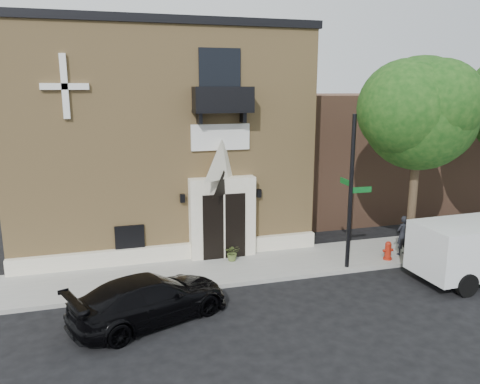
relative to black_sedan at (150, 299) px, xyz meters
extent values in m
plane|color=black|center=(4.28, 1.59, -0.69)|extent=(120.00, 120.00, 0.00)
cube|color=gray|center=(5.28, 3.09, -0.62)|extent=(42.00, 3.00, 0.15)
cube|color=tan|center=(1.28, 9.59, 3.81)|extent=(12.00, 10.00, 9.00)
cube|color=black|center=(1.28, 9.59, 8.46)|extent=(12.20, 10.20, 0.30)
cube|color=white|center=(1.28, 4.47, -0.24)|extent=(12.00, 0.30, 0.60)
cube|color=white|center=(3.28, 4.34, 1.06)|extent=(2.60, 0.55, 3.20)
pyramid|color=white|center=(3.28, 4.34, 3.41)|extent=(2.60, 0.55, 1.50)
cube|color=black|center=(3.28, 4.05, 0.76)|extent=(1.70, 0.06, 2.60)
cube|color=white|center=(3.28, 4.01, 0.76)|extent=(0.06, 0.04, 2.60)
cube|color=white|center=(3.28, 4.53, 4.21)|extent=(2.30, 0.10, 1.00)
cube|color=black|center=(3.28, 4.14, 5.21)|extent=(2.20, 0.90, 0.10)
cube|color=black|center=(3.28, 3.71, 5.66)|extent=(2.20, 0.06, 0.90)
cube|color=black|center=(2.23, 4.14, 5.66)|extent=(0.06, 0.90, 0.90)
cube|color=black|center=(4.33, 4.14, 5.66)|extent=(0.06, 0.90, 0.90)
cube|color=black|center=(3.28, 4.56, 6.41)|extent=(1.60, 0.08, 2.20)
cube|color=white|center=(-2.22, 4.51, 6.11)|extent=(0.22, 0.14, 2.20)
cube|color=white|center=(-2.22, 4.51, 6.11)|extent=(1.60, 0.14, 0.22)
cube|color=black|center=(-0.32, 4.54, 0.46)|extent=(1.10, 0.10, 1.00)
cube|color=orange|center=(-0.32, 4.57, 0.46)|extent=(0.85, 0.06, 0.75)
cube|color=black|center=(1.73, 4.47, 1.91)|extent=(0.18, 0.18, 0.32)
cube|color=black|center=(4.83, 4.47, 1.91)|extent=(0.18, 0.18, 0.32)
cube|color=brown|center=(16.28, 10.59, 2.51)|extent=(18.00, 8.00, 6.40)
cylinder|color=#38281C|center=(10.28, 2.04, 1.56)|extent=(0.32, 0.32, 4.20)
sphere|color=#113C10|center=(10.28, 2.04, 5.13)|extent=(4.20, 4.20, 4.20)
sphere|color=#113C10|center=(11.08, 2.34, 4.83)|extent=(3.36, 3.36, 3.36)
sphere|color=#113C10|center=(9.58, 1.84, 5.33)|extent=(3.57, 3.57, 3.57)
sphere|color=#113C10|center=(10.48, 1.34, 5.53)|extent=(3.15, 3.15, 3.15)
imported|color=black|center=(0.00, 0.00, 0.00)|extent=(5.16, 3.59, 1.39)
cylinder|color=black|center=(10.19, -1.22, -0.29)|extent=(0.81, 0.29, 0.80)
cylinder|color=black|center=(10.13, 0.78, -0.29)|extent=(0.81, 0.29, 0.80)
cylinder|color=black|center=(7.50, 1.88, 2.31)|extent=(0.15, 0.15, 5.71)
cube|color=#0A521B|center=(7.93, 1.87, 2.41)|extent=(0.81, 0.06, 0.21)
cube|color=#0A521B|center=(7.51, 2.31, 2.64)|extent=(0.06, 0.81, 0.21)
cylinder|color=#9B1E0E|center=(9.42, 2.13, -0.51)|extent=(0.34, 0.34, 0.07)
cylinder|color=#9B1E0E|center=(9.42, 2.13, -0.21)|extent=(0.24, 0.24, 0.51)
sphere|color=#9B1E0E|center=(9.42, 2.13, 0.07)|extent=(0.24, 0.24, 0.24)
cylinder|color=#9B1E0E|center=(9.42, 2.13, -0.17)|extent=(0.42, 0.11, 0.11)
cube|color=#0F371D|center=(13.48, 1.98, 0.05)|extent=(2.12, 1.44, 1.19)
cube|color=black|center=(13.48, 1.98, 0.70)|extent=(2.18, 1.51, 0.13)
imported|color=#56682F|center=(3.52, 3.69, -0.21)|extent=(0.74, 0.69, 0.66)
imported|color=black|center=(10.28, 2.47, 0.27)|extent=(0.66, 0.51, 1.62)
camera|label=1|loc=(-0.98, -12.97, 6.08)|focal=35.00mm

